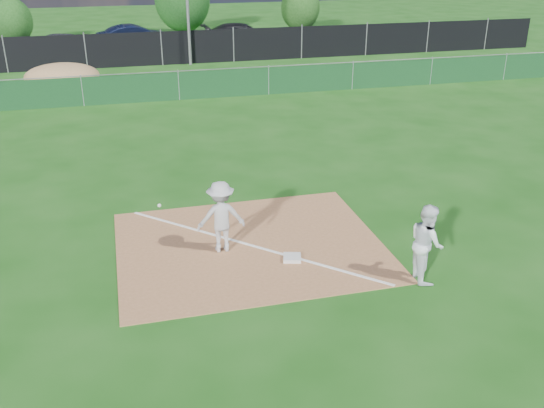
{
  "coord_description": "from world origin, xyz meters",
  "views": [
    {
      "loc": [
        -2.61,
        -11.1,
        6.56
      ],
      "look_at": [
        0.53,
        1.0,
        1.0
      ],
      "focal_mm": 40.0,
      "sensor_mm": 36.0,
      "label": 1
    }
  ],
  "objects_px": {
    "first_base": "(292,258)",
    "car_mid": "(136,37)",
    "play_at_first": "(221,217)",
    "car_right": "(243,35)",
    "runner": "(427,243)",
    "tree_right": "(300,8)",
    "tree_left": "(13,21)",
    "car_left": "(67,45)"
  },
  "relations": [
    {
      "from": "car_mid",
      "to": "tree_left",
      "type": "distance_m",
      "value": 8.49
    },
    {
      "from": "first_base",
      "to": "play_at_first",
      "type": "height_order",
      "value": "play_at_first"
    },
    {
      "from": "first_base",
      "to": "car_mid",
      "type": "distance_m",
      "value": 28.22
    },
    {
      "from": "car_left",
      "to": "tree_right",
      "type": "distance_m",
      "value": 17.33
    },
    {
      "from": "car_right",
      "to": "tree_left",
      "type": "xyz_separation_m",
      "value": [
        -14.11,
        4.67,
        0.76
      ]
    },
    {
      "from": "runner",
      "to": "car_mid",
      "type": "bearing_deg",
      "value": 15.27
    },
    {
      "from": "play_at_first",
      "to": "tree_right",
      "type": "height_order",
      "value": "tree_right"
    },
    {
      "from": "first_base",
      "to": "tree_right",
      "type": "height_order",
      "value": "tree_right"
    },
    {
      "from": "tree_right",
      "to": "tree_left",
      "type": "bearing_deg",
      "value": -177.73
    },
    {
      "from": "play_at_first",
      "to": "runner",
      "type": "distance_m",
      "value": 4.45
    },
    {
      "from": "runner",
      "to": "tree_right",
      "type": "bearing_deg",
      "value": -5.82
    },
    {
      "from": "runner",
      "to": "car_left",
      "type": "height_order",
      "value": "runner"
    },
    {
      "from": "first_base",
      "to": "car_mid",
      "type": "bearing_deg",
      "value": 93.86
    },
    {
      "from": "first_base",
      "to": "car_right",
      "type": "height_order",
      "value": "car_right"
    },
    {
      "from": "car_left",
      "to": "runner",
      "type": "bearing_deg",
      "value": -140.12
    },
    {
      "from": "car_left",
      "to": "tree_right",
      "type": "height_order",
      "value": "tree_right"
    },
    {
      "from": "tree_left",
      "to": "tree_right",
      "type": "bearing_deg",
      "value": 2.27
    },
    {
      "from": "car_right",
      "to": "first_base",
      "type": "bearing_deg",
      "value": 168.84
    },
    {
      "from": "tree_right",
      "to": "first_base",
      "type": "bearing_deg",
      "value": -107.24
    },
    {
      "from": "runner",
      "to": "car_right",
      "type": "relative_size",
      "value": 0.33
    },
    {
      "from": "car_left",
      "to": "car_mid",
      "type": "height_order",
      "value": "car_mid"
    },
    {
      "from": "tree_right",
      "to": "car_right",
      "type": "bearing_deg",
      "value": -135.12
    },
    {
      "from": "first_base",
      "to": "tree_right",
      "type": "relative_size",
      "value": 0.11
    },
    {
      "from": "first_base",
      "to": "play_at_first",
      "type": "bearing_deg",
      "value": 149.28
    },
    {
      "from": "play_at_first",
      "to": "car_right",
      "type": "relative_size",
      "value": 0.38
    },
    {
      "from": "car_left",
      "to": "car_right",
      "type": "height_order",
      "value": "car_right"
    },
    {
      "from": "play_at_first",
      "to": "car_left",
      "type": "xyz_separation_m",
      "value": [
        -4.51,
        25.68,
        -0.12
      ]
    },
    {
      "from": "first_base",
      "to": "runner",
      "type": "xyz_separation_m",
      "value": [
        2.43,
        -1.41,
        0.77
      ]
    },
    {
      "from": "car_right",
      "to": "tree_right",
      "type": "xyz_separation_m",
      "value": [
        5.47,
        5.45,
        0.97
      ]
    },
    {
      "from": "car_left",
      "to": "car_mid",
      "type": "relative_size",
      "value": 0.92
    },
    {
      "from": "car_left",
      "to": "tree_left",
      "type": "relative_size",
      "value": 1.43
    },
    {
      "from": "runner",
      "to": "tree_left",
      "type": "distance_m",
      "value": 35.51
    },
    {
      "from": "car_right",
      "to": "tree_right",
      "type": "bearing_deg",
      "value": -46.5
    },
    {
      "from": "car_mid",
      "to": "play_at_first",
      "type": "bearing_deg",
      "value": 172.26
    },
    {
      "from": "first_base",
      "to": "tree_right",
      "type": "distance_m",
      "value": 34.42
    },
    {
      "from": "runner",
      "to": "car_right",
      "type": "height_order",
      "value": "runner"
    },
    {
      "from": "runner",
      "to": "car_left",
      "type": "bearing_deg",
      "value": 23.59
    },
    {
      "from": "runner",
      "to": "tree_right",
      "type": "relative_size",
      "value": 0.5
    },
    {
      "from": "play_at_first",
      "to": "car_right",
      "type": "height_order",
      "value": "play_at_first"
    },
    {
      "from": "tree_right",
      "to": "car_left",
      "type": "bearing_deg",
      "value": -158.58
    },
    {
      "from": "tree_left",
      "to": "first_base",
      "type": "bearing_deg",
      "value": -73.67
    },
    {
      "from": "tree_left",
      "to": "tree_right",
      "type": "height_order",
      "value": "tree_right"
    }
  ]
}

